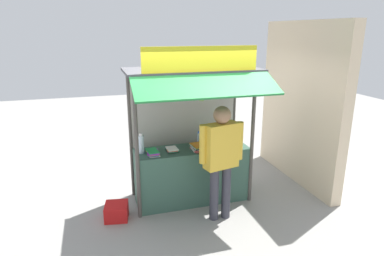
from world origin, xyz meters
TOP-DOWN VIEW (x-y plane):
  - ground_plane at (0.00, 0.00)m, footprint 20.00×20.00m
  - stall_counter at (0.00, 0.00)m, footprint 1.85×0.58m
  - stall_structure at (0.00, 0.12)m, footprint 2.05×1.49m
  - water_bottle_far_left at (0.18, 0.18)m, footprint 0.06×0.06m
  - water_bottle_mid_right at (-0.82, 0.03)m, footprint 0.09×0.09m
  - water_bottle_front_right at (0.50, 0.03)m, footprint 0.08×0.08m
  - magazine_stack_right at (0.53, -0.18)m, footprint 0.26×0.30m
  - magazine_stack_back_left at (-0.34, -0.02)m, footprint 0.19×0.25m
  - magazine_stack_left at (0.07, -0.09)m, footprint 0.22×0.31m
  - magazine_stack_rear_center at (-0.66, -0.09)m, footprint 0.20×0.29m
  - banana_bunch_inner_left at (0.32, -0.39)m, footprint 0.10×0.10m
  - banana_bunch_inner_right at (0.03, -0.39)m, footprint 0.09×0.09m
  - vendor_person at (0.24, -0.67)m, footprint 0.67×0.32m
  - plastic_crate at (-1.27, -0.23)m, footprint 0.39×0.39m
  - neighbour_wall at (2.19, 0.30)m, footprint 0.20×2.40m

SIDE VIEW (x-z plane):
  - ground_plane at x=0.00m, z-range 0.00..0.00m
  - plastic_crate at x=-1.27m, z-range 0.00..0.24m
  - stall_counter at x=0.00m, z-range 0.00..0.92m
  - magazine_stack_back_left at x=-0.34m, z-range 0.92..0.98m
  - magazine_stack_right at x=0.53m, z-range 0.92..0.99m
  - magazine_stack_rear_center at x=-0.66m, z-range 0.92..0.99m
  - magazine_stack_left at x=0.07m, z-range 0.92..1.01m
  - water_bottle_far_left at x=0.18m, z-range 0.92..1.14m
  - vendor_person at x=0.24m, z-range 0.18..1.94m
  - water_bottle_front_right at x=0.50m, z-range 0.91..1.22m
  - water_bottle_mid_right at x=-0.82m, z-range 0.91..1.23m
  - neighbour_wall at x=2.19m, z-range 0.00..2.94m
  - stall_structure at x=0.00m, z-range 0.26..2.83m
  - banana_bunch_inner_right at x=0.03m, z-range 1.71..2.01m
  - banana_bunch_inner_left at x=0.32m, z-range 1.75..2.02m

